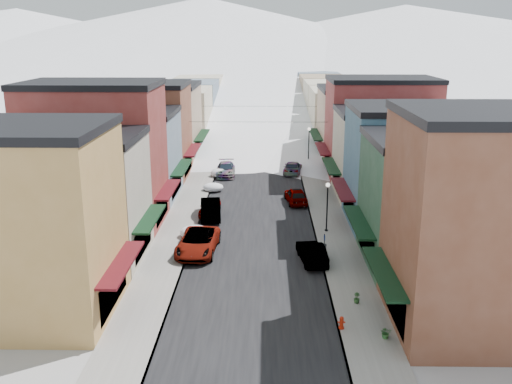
{
  "coord_description": "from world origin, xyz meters",
  "views": [
    {
      "loc": [
        0.83,
        -27.09,
        16.31
      ],
      "look_at": [
        0.0,
        23.59,
        2.16
      ],
      "focal_mm": 40.0,
      "sensor_mm": 36.0,
      "label": 1
    }
  ],
  "objects_px": {
    "car_silver_sedan": "(210,207)",
    "car_white_suv": "(198,242)",
    "trash_can": "(323,250)",
    "car_dark_hatch": "(211,209)",
    "streetlamp_near": "(327,201)",
    "fire_hydrant": "(341,323)",
    "car_green_sedan": "(312,252)"
  },
  "relations": [
    {
      "from": "car_green_sedan",
      "to": "car_silver_sedan",
      "type": "bearing_deg",
      "value": -60.86
    },
    {
      "from": "car_silver_sedan",
      "to": "trash_can",
      "type": "relative_size",
      "value": 4.52
    },
    {
      "from": "car_silver_sedan",
      "to": "car_white_suv",
      "type": "bearing_deg",
      "value": -85.51
    },
    {
      "from": "car_dark_hatch",
      "to": "car_green_sedan",
      "type": "bearing_deg",
      "value": -56.65
    },
    {
      "from": "fire_hydrant",
      "to": "car_silver_sedan",
      "type": "bearing_deg",
      "value": 113.78
    },
    {
      "from": "car_silver_sedan",
      "to": "car_green_sedan",
      "type": "bearing_deg",
      "value": -48.59
    },
    {
      "from": "car_white_suv",
      "to": "fire_hydrant",
      "type": "distance_m",
      "value": 15.18
    },
    {
      "from": "trash_can",
      "to": "streetlamp_near",
      "type": "xyz_separation_m",
      "value": [
        0.85,
        5.69,
        2.18
      ]
    },
    {
      "from": "fire_hydrant",
      "to": "car_dark_hatch",
      "type": "bearing_deg",
      "value": 114.55
    },
    {
      "from": "fire_hydrant",
      "to": "streetlamp_near",
      "type": "relative_size",
      "value": 0.18
    },
    {
      "from": "fire_hydrant",
      "to": "streetlamp_near",
      "type": "height_order",
      "value": "streetlamp_near"
    },
    {
      "from": "car_silver_sedan",
      "to": "fire_hydrant",
      "type": "bearing_deg",
      "value": -61.73
    },
    {
      "from": "car_dark_hatch",
      "to": "trash_can",
      "type": "distance_m",
      "value": 13.31
    },
    {
      "from": "car_silver_sedan",
      "to": "streetlamp_near",
      "type": "height_order",
      "value": "streetlamp_near"
    },
    {
      "from": "car_dark_hatch",
      "to": "car_green_sedan",
      "type": "relative_size",
      "value": 1.11
    },
    {
      "from": "car_green_sedan",
      "to": "fire_hydrant",
      "type": "xyz_separation_m",
      "value": [
        0.9,
        -10.11,
        -0.26
      ]
    },
    {
      "from": "streetlamp_near",
      "to": "trash_can",
      "type": "bearing_deg",
      "value": -98.52
    },
    {
      "from": "car_silver_sedan",
      "to": "car_dark_hatch",
      "type": "xyz_separation_m",
      "value": [
        0.17,
        -1.13,
        0.13
      ]
    },
    {
      "from": "car_white_suv",
      "to": "car_silver_sedan",
      "type": "height_order",
      "value": "car_white_suv"
    },
    {
      "from": "car_silver_sedan",
      "to": "fire_hydrant",
      "type": "height_order",
      "value": "car_silver_sedan"
    },
    {
      "from": "car_silver_sedan",
      "to": "fire_hydrant",
      "type": "distance_m",
      "value": 23.56
    },
    {
      "from": "car_silver_sedan",
      "to": "car_green_sedan",
      "type": "relative_size",
      "value": 0.91
    },
    {
      "from": "streetlamp_near",
      "to": "fire_hydrant",
      "type": "bearing_deg",
      "value": -92.94
    },
    {
      "from": "car_silver_sedan",
      "to": "streetlamp_near",
      "type": "xyz_separation_m",
      "value": [
        10.35,
        -4.93,
        2.1
      ]
    },
    {
      "from": "car_dark_hatch",
      "to": "fire_hydrant",
      "type": "bearing_deg",
      "value": -71.36
    },
    {
      "from": "car_dark_hatch",
      "to": "trash_can",
      "type": "xyz_separation_m",
      "value": [
        9.33,
        -9.49,
        -0.22
      ]
    },
    {
      "from": "car_white_suv",
      "to": "car_green_sedan",
      "type": "xyz_separation_m",
      "value": [
        8.6,
        -1.73,
        -0.1
      ]
    },
    {
      "from": "car_dark_hatch",
      "to": "streetlamp_near",
      "type": "relative_size",
      "value": 1.21
    },
    {
      "from": "car_white_suv",
      "to": "trash_can",
      "type": "relative_size",
      "value": 6.72
    },
    {
      "from": "trash_can",
      "to": "car_dark_hatch",
      "type": "bearing_deg",
      "value": 134.51
    },
    {
      "from": "car_silver_sedan",
      "to": "trash_can",
      "type": "height_order",
      "value": "car_silver_sedan"
    },
    {
      "from": "car_silver_sedan",
      "to": "fire_hydrant",
      "type": "xyz_separation_m",
      "value": [
        9.5,
        -21.56,
        -0.22
      ]
    }
  ]
}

